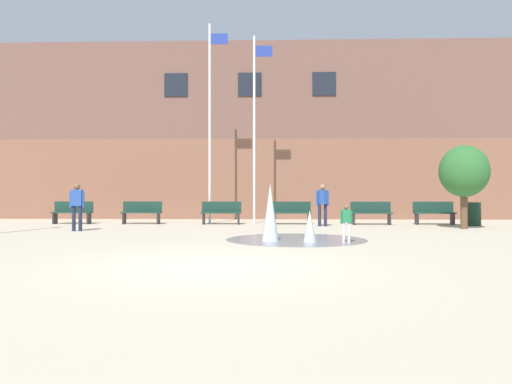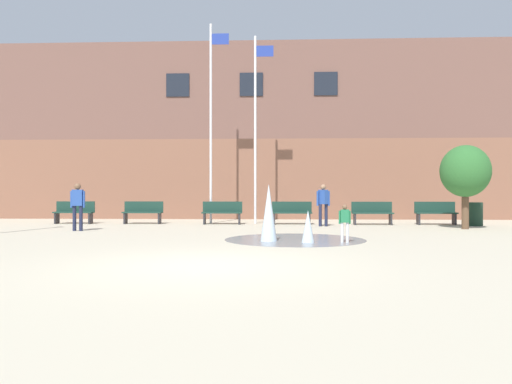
{
  "view_description": "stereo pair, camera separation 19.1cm",
  "coord_description": "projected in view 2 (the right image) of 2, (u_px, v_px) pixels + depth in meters",
  "views": [
    {
      "loc": [
        1.06,
        -8.83,
        1.33
      ],
      "look_at": [
        0.52,
        7.97,
        1.3
      ],
      "focal_mm": 35.0,
      "sensor_mm": 36.0,
      "label": 1
    },
    {
      "loc": [
        1.25,
        -8.82,
        1.33
      ],
      "look_at": [
        0.52,
        7.97,
        1.3
      ],
      "focal_mm": 35.0,
      "sensor_mm": 36.0,
      "label": 2
    }
  ],
  "objects": [
    {
      "name": "park_bench_near_trashcan",
      "position": [
        372.0,
        213.0,
        19.69
      ],
      "size": [
        1.6,
        0.44,
        0.91
      ],
      "color": "#28282D",
      "rests_on": "ground"
    },
    {
      "name": "park_bench_center",
      "position": [
        292.0,
        212.0,
        19.94
      ],
      "size": [
        1.6,
        0.44,
        0.91
      ],
      "color": "#28282D",
      "rests_on": "ground"
    },
    {
      "name": "adult_watching",
      "position": [
        78.0,
        203.0,
        16.62
      ],
      "size": [
        0.5,
        0.23,
        1.59
      ],
      "rotation": [
        0.0,
        0.0,
        -3.06
      ],
      "color": "#1E233D",
      "rests_on": "ground"
    },
    {
      "name": "splash_fountain",
      "position": [
        282.0,
        221.0,
        13.25
      ],
      "size": [
        3.86,
        3.86,
        1.52
      ],
      "color": "gray",
      "rests_on": "ground"
    },
    {
      "name": "ground_plane",
      "position": [
        207.0,
        266.0,
        8.87
      ],
      "size": [
        100.0,
        100.0,
        0.0
      ],
      "primitive_type": "plane",
      "color": "#BCB299"
    },
    {
      "name": "teen_by_trashcan",
      "position": [
        323.0,
        202.0,
        18.81
      ],
      "size": [
        0.5,
        0.39,
        1.59
      ],
      "rotation": [
        0.0,
        0.0,
        2.29
      ],
      "color": "#1E233D",
      "rests_on": "ground"
    },
    {
      "name": "park_bench_under_left_flagpole",
      "position": [
        222.0,
        212.0,
        20.02
      ],
      "size": [
        1.6,
        0.44,
        0.91
      ],
      "color": "#28282D",
      "rests_on": "ground"
    },
    {
      "name": "park_bench_far_left",
      "position": [
        74.0,
        212.0,
        20.37
      ],
      "size": [
        1.6,
        0.44,
        0.91
      ],
      "color": "#28282D",
      "rests_on": "ground"
    },
    {
      "name": "park_bench_far_right",
      "position": [
        436.0,
        213.0,
        19.73
      ],
      "size": [
        1.6,
        0.44,
        0.91
      ],
      "color": "#28282D",
      "rests_on": "ground"
    },
    {
      "name": "flagpole_left",
      "position": [
        211.0,
        118.0,
        20.6
      ],
      "size": [
        0.8,
        0.1,
        8.25
      ],
      "color": "silver",
      "rests_on": "ground"
    },
    {
      "name": "flagpole_right",
      "position": [
        256.0,
        124.0,
        20.52
      ],
      "size": [
        0.8,
        0.1,
        7.72
      ],
      "color": "silver",
      "rests_on": "ground"
    },
    {
      "name": "trash_can",
      "position": [
        475.0,
        214.0,
        19.04
      ],
      "size": [
        0.56,
        0.56,
        0.9
      ],
      "primitive_type": "cylinder",
      "color": "#193323",
      "rests_on": "ground"
    },
    {
      "name": "library_building",
      "position": [
        254.0,
        137.0,
        26.53
      ],
      "size": [
        36.0,
        6.05,
        8.47
      ],
      "color": "brown",
      "rests_on": "ground"
    },
    {
      "name": "street_tree_near_building",
      "position": [
        465.0,
        172.0,
        17.44
      ],
      "size": [
        1.71,
        1.71,
        2.94
      ],
      "color": "brown",
      "rests_on": "ground"
    },
    {
      "name": "child_running",
      "position": [
        345.0,
        220.0,
        12.82
      ],
      "size": [
        0.31,
        0.13,
        0.99
      ],
      "rotation": [
        0.0,
        0.0,
        3.1
      ],
      "color": "silver",
      "rests_on": "ground"
    },
    {
      "name": "park_bench_left_of_flagpoles",
      "position": [
        143.0,
        212.0,
        20.29
      ],
      "size": [
        1.6,
        0.44,
        0.91
      ],
      "color": "#28282D",
      "rests_on": "ground"
    }
  ]
}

